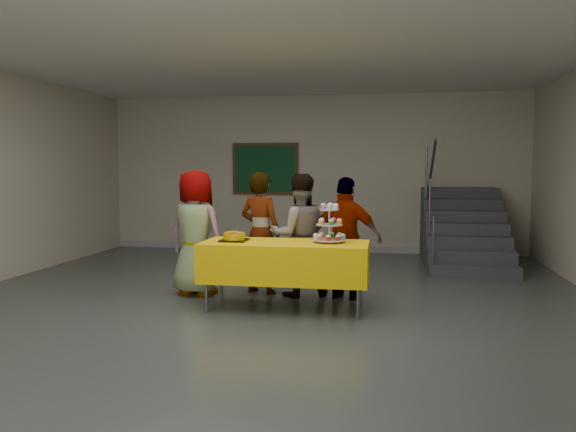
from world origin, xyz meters
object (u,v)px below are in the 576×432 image
(bake_table, at_px, (285,261))
(staircase, at_px, (462,234))
(schoolchild_c, at_px, (299,235))
(noticeboard, at_px, (265,169))
(cupcake_stand, at_px, (329,227))
(schoolchild_a, at_px, (196,233))
(schoolchild_b, at_px, (260,233))
(bear_cake, at_px, (234,236))
(schoolchild_d, at_px, (346,238))

(bake_table, height_order, staircase, staircase)
(bake_table, distance_m, staircase, 4.40)
(schoolchild_c, relative_size, noticeboard, 1.18)
(staircase, distance_m, noticeboard, 3.87)
(cupcake_stand, xyz_separation_m, schoolchild_a, (-1.74, 0.48, -0.15))
(bake_table, xyz_separation_m, schoolchild_b, (-0.46, 0.78, 0.22))
(bear_cake, bearing_deg, staircase, 50.73)
(schoolchild_b, bearing_deg, noticeboard, -59.69)
(schoolchild_d, bearing_deg, schoolchild_c, 9.56)
(schoolchild_b, xyz_separation_m, schoolchild_c, (0.52, -0.09, -0.01))
(bear_cake, relative_size, schoolchild_a, 0.23)
(cupcake_stand, relative_size, bear_cake, 1.24)
(schoolchild_a, height_order, staircase, staircase)
(cupcake_stand, xyz_separation_m, schoolchild_c, (-0.44, 0.63, -0.17))
(schoolchild_b, distance_m, schoolchild_d, 1.12)
(noticeboard, bearing_deg, schoolchild_c, -71.85)
(cupcake_stand, bearing_deg, schoolchild_c, 124.99)
(bear_cake, height_order, schoolchild_b, schoolchild_b)
(schoolchild_b, relative_size, schoolchild_c, 1.01)
(schoolchild_b, bearing_deg, schoolchild_c, -170.69)
(staircase, xyz_separation_m, noticeboard, (-3.62, 0.84, 1.11))
(schoolchild_b, bearing_deg, schoolchild_d, -168.23)
(cupcake_stand, distance_m, schoolchild_b, 1.20)
(bear_cake, xyz_separation_m, schoolchild_a, (-0.65, 0.55, -0.04))
(schoolchild_a, bearing_deg, schoolchild_b, -146.26)
(cupcake_stand, height_order, schoolchild_c, schoolchild_c)
(bake_table, bearing_deg, schoolchild_d, 44.28)
(schoolchild_b, height_order, schoolchild_c, schoolchild_b)
(staircase, relative_size, noticeboard, 1.85)
(schoolchild_b, distance_m, staircase, 4.10)
(bake_table, bearing_deg, schoolchild_a, 156.37)
(bake_table, bearing_deg, noticeboard, 104.84)
(staircase, bearing_deg, schoolchild_d, -120.16)
(noticeboard, bearing_deg, schoolchild_a, -90.68)
(bake_table, height_order, schoolchild_b, schoolchild_b)
(schoolchild_d, relative_size, staircase, 0.63)
(schoolchild_c, distance_m, noticeboard, 4.11)
(bear_cake, height_order, staircase, staircase)
(cupcake_stand, height_order, schoolchild_b, schoolchild_b)
(schoolchild_c, xyz_separation_m, staircase, (2.36, 2.99, -0.28))
(schoolchild_d, distance_m, staircase, 3.53)
(cupcake_stand, relative_size, staircase, 0.19)
(schoolchild_c, bearing_deg, staircase, -146.87)
(schoolchild_c, bearing_deg, schoolchild_a, -12.31)
(bear_cake, bearing_deg, bake_table, 0.40)
(schoolchild_a, xyz_separation_m, schoolchild_c, (1.30, 0.14, -0.02))
(schoolchild_b, xyz_separation_m, staircase, (2.88, 2.90, -0.29))
(bear_cake, relative_size, staircase, 0.15)
(schoolchild_a, height_order, noticeboard, noticeboard)
(cupcake_stand, bearing_deg, schoolchild_d, 74.94)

